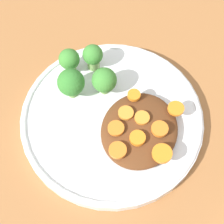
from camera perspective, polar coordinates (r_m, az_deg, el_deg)
ground_plane at (r=0.58m, az=0.00°, el=-1.50°), size 4.00×4.00×0.00m
plate at (r=0.57m, az=0.00°, el=-0.99°), size 0.28×0.28×0.02m
stew_mound at (r=0.54m, az=4.19°, el=-2.73°), size 0.12×0.11×0.02m
broccoli_floret_0 at (r=0.59m, az=-2.94°, el=8.49°), size 0.03×0.03×0.05m
broccoli_floret_1 at (r=0.56m, az=-1.18°, el=4.83°), size 0.04×0.04×0.05m
broccoli_floret_2 at (r=0.56m, az=-6.26°, el=4.43°), size 0.04×0.04×0.05m
broccoli_floret_3 at (r=0.59m, az=-6.52°, el=7.82°), size 0.03×0.03×0.05m
carrot_slice_0 at (r=0.55m, az=3.37°, el=2.59°), size 0.02×0.02×0.01m
carrot_slice_1 at (r=0.53m, az=7.28°, el=-2.57°), size 0.02×0.02×0.01m
carrot_slice_2 at (r=0.52m, az=3.91°, el=-3.98°), size 0.02×0.02×0.01m
carrot_slice_3 at (r=0.53m, az=4.57°, el=-0.98°), size 0.02×0.02×0.00m
carrot_slice_4 at (r=0.53m, az=0.61°, el=-2.49°), size 0.02×0.02×0.01m
carrot_slice_5 at (r=0.51m, az=7.64°, el=-6.27°), size 0.03×0.03×0.01m
carrot_slice_6 at (r=0.51m, az=0.87°, el=-5.83°), size 0.02×0.02×0.01m
carrot_slice_7 at (r=0.55m, az=9.71°, el=0.53°), size 0.02×0.02×0.00m
carrot_slice_8 at (r=0.54m, az=2.24°, el=0.19°), size 0.02×0.02×0.00m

